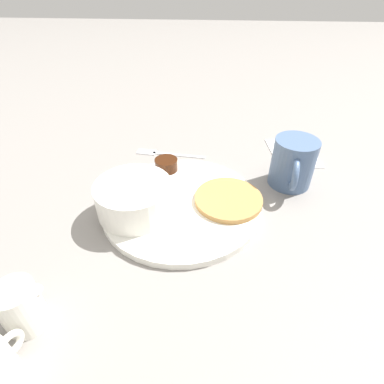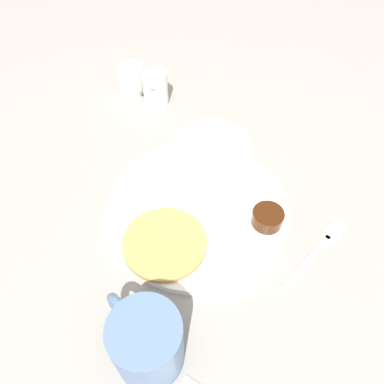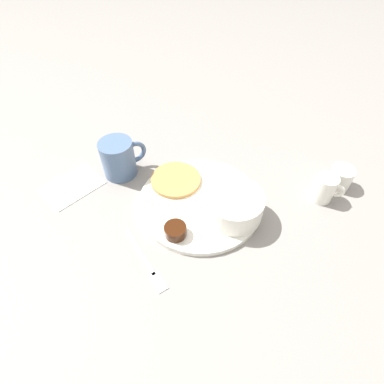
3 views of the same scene
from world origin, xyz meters
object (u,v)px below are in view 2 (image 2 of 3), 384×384
object	(u,v)px
plate	(197,209)
fork	(321,245)
creamer_pitcher_near	(156,88)
bowl	(211,157)
creamer_pitcher_far	(132,79)
coffee_mug	(146,342)

from	to	relation	value
plate	fork	size ratio (longest dim) A/B	1.77
creamer_pitcher_near	bowl	bearing A→B (deg)	-24.15
bowl	creamer_pitcher_far	size ratio (longest dim) A/B	1.68
creamer_pitcher_near	fork	bearing A→B (deg)	-14.03
bowl	creamer_pitcher_near	distance (m)	0.21
bowl	coffee_mug	size ratio (longest dim) A/B	1.11
plate	coffee_mug	size ratio (longest dim) A/B	2.47
plate	creamer_pitcher_far	bearing A→B (deg)	150.95
bowl	creamer_pitcher_far	world-z (taller)	bowl
creamer_pitcher_far	fork	world-z (taller)	creamer_pitcher_far
fork	coffee_mug	bearing A→B (deg)	-109.51
coffee_mug	fork	size ratio (longest dim) A/B	0.72
creamer_pitcher_far	creamer_pitcher_near	bearing A→B (deg)	-0.23
fork	creamer_pitcher_near	bearing A→B (deg)	165.97
bowl	creamer_pitcher_near	xyz separation A→B (m)	(-0.19, 0.09, -0.01)
bowl	plate	bearing A→B (deg)	-67.93
fork	plate	bearing A→B (deg)	-161.09
creamer_pitcher_near	fork	size ratio (longest dim) A/B	0.43
plate	creamer_pitcher_far	distance (m)	0.33
plate	bowl	size ratio (longest dim) A/B	2.22
plate	creamer_pitcher_far	size ratio (longest dim) A/B	3.74
bowl	fork	xyz separation A→B (m)	(0.20, -0.01, -0.04)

